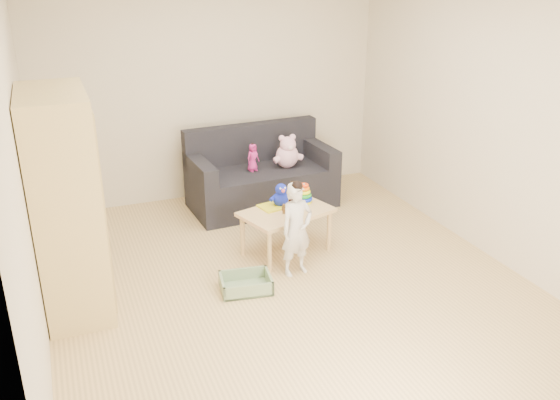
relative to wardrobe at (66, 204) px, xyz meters
name	(u,v)px	position (x,y,z in m)	size (l,w,h in m)	color
room	(286,138)	(1.74, -0.25, 0.42)	(4.50, 4.50, 4.50)	#D8B474
wardrobe	(66,204)	(0.00, 0.00, 0.00)	(0.49, 0.98, 1.77)	#E9CB80
sofa	(262,187)	(2.13, 1.41, -0.66)	(1.61, 0.81, 0.45)	black
play_table	(286,231)	(1.94, 0.21, -0.66)	(0.84, 0.53, 0.44)	#EBB281
storage_bin	(246,283)	(1.35, -0.32, -0.82)	(0.43, 0.32, 0.13)	gray
toddler	(297,231)	(1.87, -0.20, -0.46)	(0.31, 0.21, 0.84)	silver
pink_bear	(287,153)	(2.42, 1.35, -0.27)	(0.28, 0.24, 0.32)	#FFBBDB
doll	(253,158)	(2.01, 1.37, -0.28)	(0.16, 0.11, 0.31)	#DB2994
ring_stacker	(304,195)	(2.18, 0.34, -0.37)	(0.17, 0.17, 0.20)	#FBFD0D
brown_bottle	(292,193)	(2.08, 0.40, -0.36)	(0.07, 0.07, 0.21)	black
blue_plush	(281,194)	(1.94, 0.34, -0.33)	(0.19, 0.15, 0.24)	#1829D9
wooden_figure	(284,209)	(1.89, 0.15, -0.39)	(0.04, 0.03, 0.10)	brown
yellow_book	(272,207)	(1.84, 0.33, -0.44)	(0.22, 0.22, 0.02)	yellow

